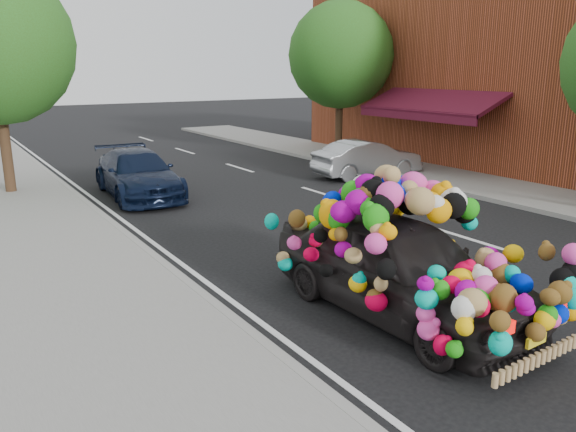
% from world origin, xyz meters
% --- Properties ---
extents(ground, '(100.00, 100.00, 0.00)m').
position_xyz_m(ground, '(0.00, 0.00, 0.00)').
color(ground, black).
rests_on(ground, ground).
extents(sidewalk, '(4.00, 60.00, 0.12)m').
position_xyz_m(sidewalk, '(-4.30, 0.00, 0.06)').
color(sidewalk, gray).
rests_on(sidewalk, ground).
extents(kerb, '(0.15, 60.00, 0.13)m').
position_xyz_m(kerb, '(-2.35, 0.00, 0.07)').
color(kerb, gray).
rests_on(kerb, ground).
extents(footpath_far, '(3.00, 40.00, 0.12)m').
position_xyz_m(footpath_far, '(8.20, 3.00, 0.06)').
color(footpath_far, gray).
rests_on(footpath_far, ground).
extents(lane_markings, '(6.00, 50.00, 0.01)m').
position_xyz_m(lane_markings, '(3.60, 0.00, 0.01)').
color(lane_markings, silver).
rests_on(lane_markings, ground).
extents(tree_far_b, '(4.00, 4.00, 5.90)m').
position_xyz_m(tree_far_b, '(8.00, 10.00, 3.89)').
color(tree_far_b, '#332114').
rests_on(tree_far_b, ground).
extents(plush_art_car, '(2.21, 4.47, 2.08)m').
position_xyz_m(plush_art_car, '(-0.20, -2.05, 1.06)').
color(plush_art_car, black).
rests_on(plush_art_car, ground).
extents(navy_sedan, '(2.04, 4.40, 1.24)m').
position_xyz_m(navy_sedan, '(-0.84, 7.49, 0.62)').
color(navy_sedan, black).
rests_on(navy_sedan, ground).
extents(silver_hatchback, '(3.69, 1.59, 1.18)m').
position_xyz_m(silver_hatchback, '(6.34, 6.32, 0.59)').
color(silver_hatchback, '#A1A3A8').
rests_on(silver_hatchback, ground).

